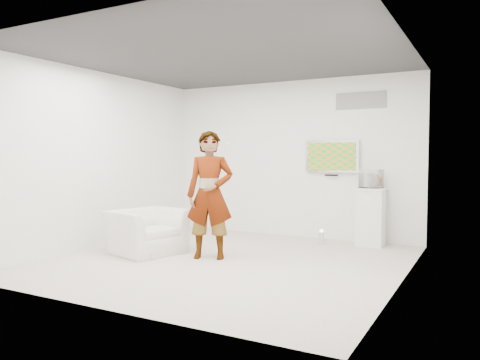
{
  "coord_description": "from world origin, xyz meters",
  "views": [
    {
      "loc": [
        3.43,
        -5.97,
        1.57
      ],
      "look_at": [
        -0.09,
        0.6,
        1.17
      ],
      "focal_mm": 35.0,
      "sensor_mm": 36.0,
      "label": 1
    }
  ],
  "objects_px": {
    "tv": "(332,156)",
    "armchair": "(147,231)",
    "pedestal": "(371,217)",
    "floor_uplight": "(321,237)",
    "person": "(210,195)"
  },
  "relations": [
    {
      "from": "armchair",
      "to": "pedestal",
      "type": "height_order",
      "value": "pedestal"
    },
    {
      "from": "tv",
      "to": "person",
      "type": "xyz_separation_m",
      "value": [
        -1.16,
        -2.41,
        -0.58
      ]
    },
    {
      "from": "tv",
      "to": "floor_uplight",
      "type": "xyz_separation_m",
      "value": [
        -0.0,
        -0.57,
        -1.42
      ]
    },
    {
      "from": "armchair",
      "to": "floor_uplight",
      "type": "bearing_deg",
      "value": -33.28
    },
    {
      "from": "tv",
      "to": "floor_uplight",
      "type": "bearing_deg",
      "value": -90.38
    },
    {
      "from": "pedestal",
      "to": "floor_uplight",
      "type": "xyz_separation_m",
      "value": [
        -0.78,
        -0.32,
        -0.38
      ]
    },
    {
      "from": "person",
      "to": "armchair",
      "type": "relative_size",
      "value": 1.81
    },
    {
      "from": "tv",
      "to": "pedestal",
      "type": "bearing_deg",
      "value": -17.89
    },
    {
      "from": "tv",
      "to": "armchair",
      "type": "xyz_separation_m",
      "value": [
        -2.26,
        -2.56,
        -1.2
      ]
    },
    {
      "from": "pedestal",
      "to": "armchair",
      "type": "bearing_deg",
      "value": -142.67
    },
    {
      "from": "armchair",
      "to": "floor_uplight",
      "type": "height_order",
      "value": "armchair"
    },
    {
      "from": "person",
      "to": "pedestal",
      "type": "bearing_deg",
      "value": 26.39
    },
    {
      "from": "person",
      "to": "floor_uplight",
      "type": "height_order",
      "value": "person"
    },
    {
      "from": "tv",
      "to": "person",
      "type": "height_order",
      "value": "person"
    },
    {
      "from": "floor_uplight",
      "to": "person",
      "type": "bearing_deg",
      "value": -122.18
    }
  ]
}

